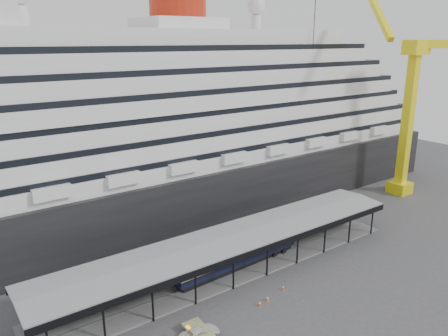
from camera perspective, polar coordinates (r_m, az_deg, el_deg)
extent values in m
plane|color=#3E3E41|center=(60.02, 4.04, -14.98)|extent=(200.00, 200.00, 0.00)
cube|color=black|center=(82.67, -10.21, -2.34)|extent=(130.00, 30.00, 10.00)
cylinder|color=#AE220E|center=(82.33, -6.08, 20.64)|extent=(10.00, 10.00, 9.00)
sphere|color=silver|center=(92.68, 4.24, 20.39)|extent=(3.60, 3.60, 3.60)
cube|color=slate|center=(63.32, 1.08, -13.01)|extent=(56.00, 8.00, 0.24)
cube|color=slate|center=(62.75, 1.48, -13.14)|extent=(54.00, 0.08, 0.10)
cube|color=slate|center=(63.75, 0.68, -12.63)|extent=(54.00, 0.08, 0.10)
cube|color=black|center=(58.16, 3.81, -11.04)|extent=(56.00, 0.18, 0.90)
cube|color=black|center=(64.62, -1.32, -8.07)|extent=(56.00, 0.18, 0.90)
cube|color=slate|center=(60.99, 1.10, -8.87)|extent=(56.00, 9.00, 0.24)
cube|color=yellow|center=(99.51, 21.94, -2.37)|extent=(4.00, 4.00, 2.40)
cube|color=yellow|center=(96.17, 22.84, 5.67)|extent=(1.80, 1.80, 26.00)
cube|color=yellow|center=(94.87, 23.82, 14.23)|extent=(5.00, 3.20, 2.80)
cube|color=yellow|center=(96.60, 25.73, 14.38)|extent=(6.00, 4.39, 1.60)
cylinder|color=black|center=(87.17, 11.30, 11.10)|extent=(0.12, 0.12, 47.21)
imported|color=silver|center=(50.69, -3.16, -20.76)|extent=(4.60, 2.25, 1.26)
cube|color=black|center=(63.59, 1.76, -12.42)|extent=(19.77, 3.08, 0.66)
cube|color=black|center=(63.19, 1.76, -11.75)|extent=(20.72, 3.49, 1.03)
cube|color=beige|center=(62.66, 1.77, -10.84)|extent=(20.72, 3.53, 1.22)
cube|color=black|center=(62.30, 1.78, -10.19)|extent=(20.72, 3.49, 0.38)
cube|color=orange|center=(56.96, 5.72, -16.91)|extent=(0.42, 0.42, 0.03)
cone|color=orange|center=(56.75, 5.73, -16.59)|extent=(0.36, 0.36, 0.75)
cylinder|color=white|center=(56.71, 5.73, -16.53)|extent=(0.24, 0.24, 0.15)
cube|color=#D2510B|center=(55.98, 4.68, -17.54)|extent=(0.48, 0.48, 0.03)
cone|color=#D2510B|center=(55.79, 4.69, -17.23)|extent=(0.41, 0.41, 0.70)
cylinder|color=white|center=(55.75, 4.69, -17.18)|extent=(0.22, 0.22, 0.14)
cube|color=#E14A0C|center=(59.34, 7.72, -15.49)|extent=(0.44, 0.44, 0.03)
cone|color=#E14A0C|center=(59.16, 7.74, -15.21)|extent=(0.37, 0.37, 0.68)
cylinder|color=white|center=(59.12, 7.74, -15.16)|extent=(0.22, 0.22, 0.13)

